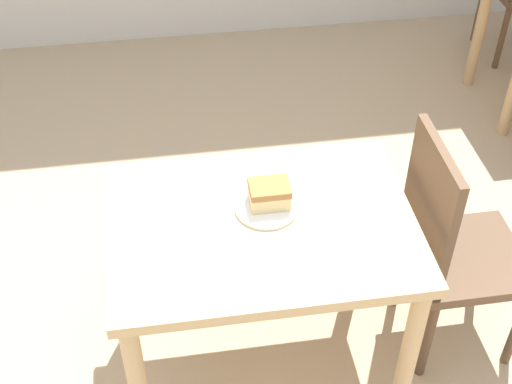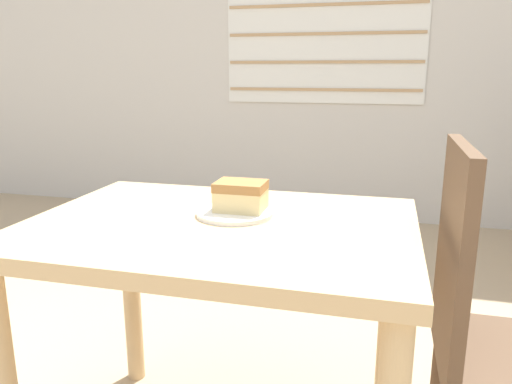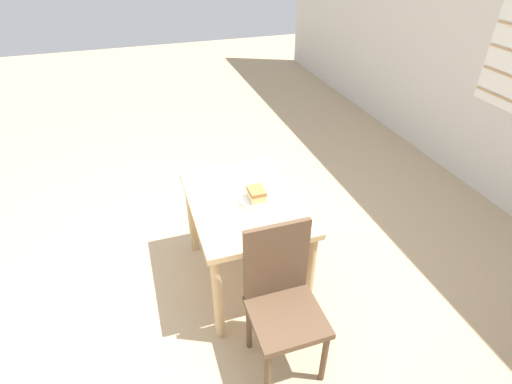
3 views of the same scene
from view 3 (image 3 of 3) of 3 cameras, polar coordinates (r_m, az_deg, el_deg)
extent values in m
plane|color=tan|center=(3.14, -10.61, -12.05)|extent=(14.00, 14.00, 0.00)
cube|color=tan|center=(2.64, -1.69, -1.45)|extent=(0.97, 0.71, 0.04)
cylinder|color=tan|center=(3.15, -9.19, -3.34)|extent=(0.06, 0.06, 0.68)
cylinder|color=tan|center=(2.52, -5.47, -15.00)|extent=(0.06, 0.06, 0.68)
cylinder|color=tan|center=(3.26, 1.34, -1.35)|extent=(0.06, 0.06, 0.68)
cylinder|color=tan|center=(2.66, 7.68, -11.84)|extent=(0.06, 0.06, 0.68)
cube|color=brown|center=(2.33, 4.41, -17.37)|extent=(0.40, 0.40, 0.04)
cylinder|color=brown|center=(2.38, 1.65, -24.74)|extent=(0.04, 0.04, 0.40)
cylinder|color=brown|center=(2.47, 9.70, -22.33)|extent=(0.04, 0.04, 0.40)
cylinder|color=brown|center=(2.56, -1.01, -18.55)|extent=(0.04, 0.04, 0.40)
cylinder|color=brown|center=(2.64, 6.34, -16.63)|extent=(0.04, 0.04, 0.40)
cube|color=brown|center=(2.24, 2.95, -9.63)|extent=(0.03, 0.38, 0.49)
cylinder|color=white|center=(2.62, -0.31, -1.02)|extent=(0.20, 0.20, 0.01)
cube|color=#E5CC89|center=(2.60, 0.07, -0.53)|extent=(0.13, 0.10, 0.05)
cube|color=#A3703D|center=(2.58, 0.07, 0.17)|extent=(0.13, 0.10, 0.02)
camera|label=1|loc=(2.53, -47.38, 25.74)|focal=50.00mm
camera|label=2|loc=(2.10, -29.96, -4.19)|focal=35.00mm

